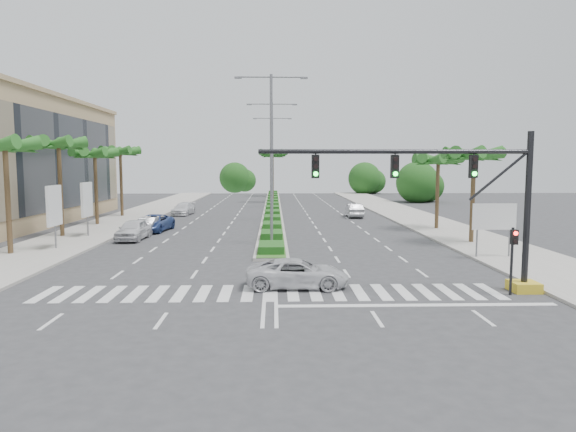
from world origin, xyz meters
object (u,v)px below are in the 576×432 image
object	(u,v)px
car_parked_a	(133,230)
car_parked_d	(183,209)
car_parked_c	(153,223)
car_crossing	(298,273)
car_right	(354,210)
car_parked_b	(147,226)

from	to	relation	value
car_parked_a	car_parked_d	distance (m)	19.65
car_parked_a	car_parked_c	distance (m)	4.96
car_parked_a	car_crossing	world-z (taller)	car_parked_a
car_parked_c	car_right	bearing A→B (deg)	38.49
car_parked_b	car_parked_d	world-z (taller)	car_parked_d
car_parked_b	car_right	distance (m)	23.24
car_crossing	car_right	distance (m)	32.92
car_crossing	car_right	bearing A→B (deg)	-12.01
car_parked_c	car_parked_d	xyz separation A→B (m)	(0.02, 14.70, -0.04)
car_parked_a	car_parked_c	size ratio (longest dim) A/B	0.89
car_parked_c	car_parked_d	distance (m)	14.70
car_parked_d	car_crossing	bearing A→B (deg)	-65.74
car_crossing	car_parked_a	bearing A→B (deg)	38.77
car_parked_c	car_parked_d	size ratio (longest dim) A/B	1.10
car_parked_a	car_right	world-z (taller)	car_parked_a
car_parked_d	car_crossing	size ratio (longest dim) A/B	0.98
car_parked_b	car_crossing	distance (m)	22.32
car_right	car_parked_d	bearing A→B (deg)	-8.26
car_parked_d	car_right	distance (m)	19.40
car_parked_c	car_crossing	distance (m)	23.49
car_parked_c	car_right	distance (m)	22.35
car_parked_a	car_right	bearing A→B (deg)	42.12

